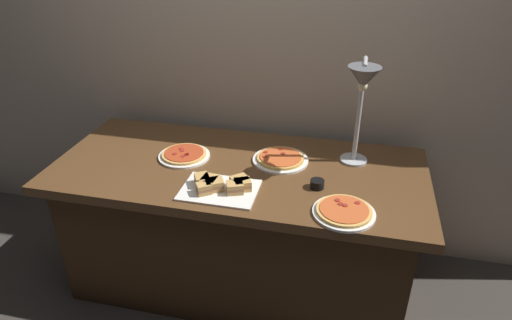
# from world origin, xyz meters

# --- Properties ---
(ground_plane) EXTENTS (8.00, 8.00, 0.00)m
(ground_plane) POSITION_xyz_m (0.00, 0.00, 0.00)
(ground_plane) COLOR #38332D
(back_wall) EXTENTS (4.40, 0.04, 2.40)m
(back_wall) POSITION_xyz_m (0.00, 0.50, 1.20)
(back_wall) COLOR #B7A893
(back_wall) RESTS_ON ground_plane
(buffet_table) EXTENTS (1.90, 0.84, 0.76)m
(buffet_table) POSITION_xyz_m (0.00, 0.00, 0.39)
(buffet_table) COLOR brown
(buffet_table) RESTS_ON ground_plane
(heat_lamp) EXTENTS (0.15, 0.29, 0.56)m
(heat_lamp) POSITION_xyz_m (0.57, 0.08, 1.20)
(heat_lamp) COLOR #B7BABF
(heat_lamp) RESTS_ON buffet_table
(pizza_plate_front) EXTENTS (0.29, 0.29, 0.03)m
(pizza_plate_front) POSITION_xyz_m (0.20, 0.11, 0.77)
(pizza_plate_front) COLOR white
(pizza_plate_front) RESTS_ON buffet_table
(pizza_plate_center) EXTENTS (0.27, 0.27, 0.03)m
(pizza_plate_center) POSITION_xyz_m (-0.31, 0.03, 0.77)
(pizza_plate_center) COLOR white
(pizza_plate_center) RESTS_ON buffet_table
(pizza_plate_raised_stand) EXTENTS (0.27, 0.27, 0.03)m
(pizza_plate_raised_stand) POSITION_xyz_m (0.55, -0.30, 0.77)
(pizza_plate_raised_stand) COLOR white
(pizza_plate_raised_stand) RESTS_ON buffet_table
(sandwich_platter) EXTENTS (0.35, 0.25, 0.06)m
(sandwich_platter) POSITION_xyz_m (-0.02, -0.24, 0.78)
(sandwich_platter) COLOR white
(sandwich_platter) RESTS_ON buffet_table
(sauce_cup_near) EXTENTS (0.07, 0.07, 0.04)m
(sauce_cup_near) POSITION_xyz_m (0.42, -0.11, 0.78)
(sauce_cup_near) COLOR black
(sauce_cup_near) RESTS_ON buffet_table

